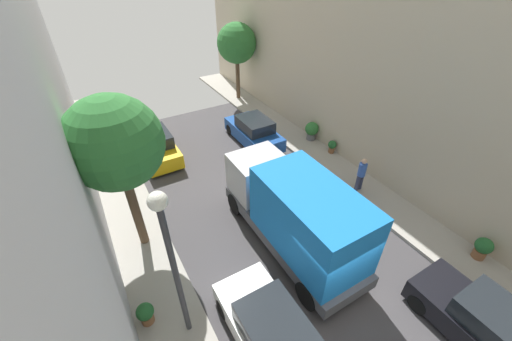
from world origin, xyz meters
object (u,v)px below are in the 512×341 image
at_px(parked_car_right_2, 254,131).
at_px(parked_car_left_3, 155,145).
at_px(delivery_truck, 295,213).
at_px(potted_plant_5, 332,146).
at_px(potted_plant_0, 483,248).
at_px(parked_car_left_2, 272,334).
at_px(lamp_post, 170,251).
at_px(potted_plant_4, 312,130).
at_px(street_tree_1, 237,44).
at_px(pedestrian, 361,173).
at_px(parked_car_right_1, 489,328).
at_px(street_tree_2, 115,144).
at_px(potted_plant_2, 146,313).

bearing_deg(parked_car_right_2, parked_car_left_3, 165.75).
distance_m(delivery_truck, potted_plant_5, 7.22).
height_order(parked_car_right_2, potted_plant_0, parked_car_right_2).
relative_size(parked_car_left_3, delivery_truck, 0.64).
xyz_separation_m(parked_car_left_2, lamp_post, (-1.90, 1.68, 2.95)).
relative_size(parked_car_right_2, potted_plant_4, 3.86).
distance_m(potted_plant_5, lamp_post, 12.02).
height_order(street_tree_1, lamp_post, lamp_post).
relative_size(pedestrian, potted_plant_0, 1.88).
xyz_separation_m(parked_car_left_3, potted_plant_0, (8.27, -12.96, -0.06)).
relative_size(parked_car_right_2, potted_plant_5, 5.77).
xyz_separation_m(parked_car_left_2, parked_car_right_2, (5.40, 10.33, 0.00)).
height_order(pedestrian, potted_plant_5, pedestrian).
xyz_separation_m(parked_car_left_3, pedestrian, (7.34, -7.84, 0.35)).
bearing_deg(parked_car_right_1, pedestrian, 74.20).
relative_size(parked_car_right_2, street_tree_2, 0.70).
bearing_deg(parked_car_left_2, potted_plant_4, 46.07).
bearing_deg(parked_car_left_2, street_tree_1, 65.22).
height_order(delivery_truck, street_tree_2, street_tree_2).
relative_size(parked_car_right_2, street_tree_1, 0.79).
bearing_deg(potted_plant_5, potted_plant_0, -91.22).
relative_size(delivery_truck, potted_plant_2, 8.37).
height_order(pedestrian, lamp_post, lamp_post).
relative_size(parked_car_left_2, street_tree_2, 0.70).
bearing_deg(delivery_truck, potted_plant_0, -35.86).
relative_size(delivery_truck, street_tree_1, 1.25).
bearing_deg(potted_plant_2, street_tree_2, 77.51).
height_order(street_tree_2, potted_plant_5, street_tree_2).
distance_m(delivery_truck, potted_plant_0, 6.96).
bearing_deg(potted_plant_0, street_tree_1, 92.20).
bearing_deg(lamp_post, delivery_truck, 13.26).
height_order(pedestrian, potted_plant_2, pedestrian).
bearing_deg(street_tree_1, delivery_truck, -109.67).
bearing_deg(potted_plant_2, parked_car_right_1, -33.41).
xyz_separation_m(parked_car_left_3, street_tree_2, (-2.18, -5.91, 3.84)).
bearing_deg(lamp_post, parked_car_right_2, 49.85).
bearing_deg(parked_car_left_2, potted_plant_0, -8.67).
distance_m(pedestrian, potted_plant_4, 4.96).
distance_m(parked_car_right_2, potted_plant_0, 11.94).
xyz_separation_m(pedestrian, potted_plant_4, (1.04, 4.83, -0.31)).
bearing_deg(potted_plant_4, pedestrian, -102.13).
distance_m(parked_car_right_2, street_tree_2, 9.63).
bearing_deg(pedestrian, delivery_truck, -166.65).
bearing_deg(street_tree_1, potted_plant_2, -126.98).
xyz_separation_m(parked_car_left_2, potted_plant_4, (8.38, 8.70, 0.04)).
xyz_separation_m(pedestrian, street_tree_1, (0.25, 12.58, 2.98)).
height_order(delivery_truck, pedestrian, delivery_truck).
distance_m(street_tree_1, street_tree_2, 14.46).
distance_m(potted_plant_2, potted_plant_4, 12.88).
distance_m(pedestrian, potted_plant_2, 10.35).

